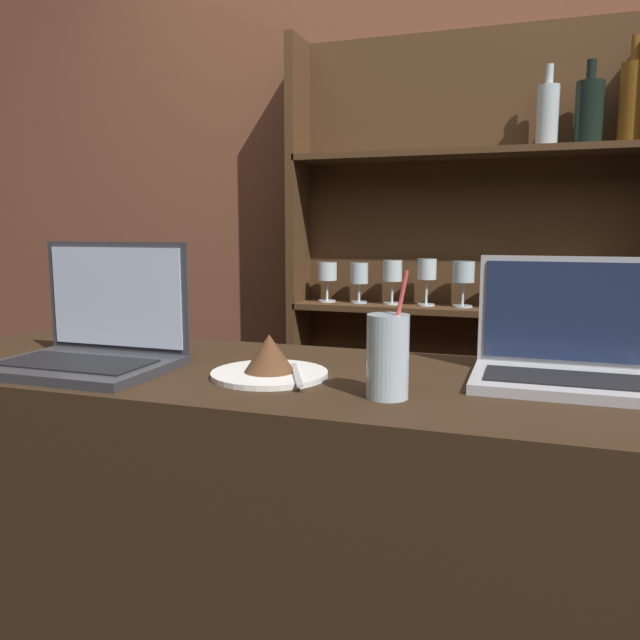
{
  "coord_description": "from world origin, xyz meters",
  "views": [
    {
      "loc": [
        0.2,
        -0.82,
        1.33
      ],
      "look_at": [
        -0.18,
        0.3,
        1.16
      ],
      "focal_mm": 35.0,
      "sensor_mm": 36.0,
      "label": 1
    }
  ],
  "objects_px": {
    "laptop_near": "(94,340)",
    "laptop_far": "(562,355)",
    "water_glass": "(388,356)",
    "cake_plate": "(270,362)"
  },
  "relations": [
    {
      "from": "laptop_far",
      "to": "cake_plate",
      "type": "xyz_separation_m",
      "value": [
        -0.51,
        -0.13,
        -0.02
      ]
    },
    {
      "from": "laptop_far",
      "to": "cake_plate",
      "type": "distance_m",
      "value": 0.53
    },
    {
      "from": "cake_plate",
      "to": "water_glass",
      "type": "xyz_separation_m",
      "value": [
        0.24,
        -0.07,
        0.04
      ]
    },
    {
      "from": "laptop_near",
      "to": "laptop_far",
      "type": "height_order",
      "value": "laptop_near"
    },
    {
      "from": "water_glass",
      "to": "cake_plate",
      "type": "bearing_deg",
      "value": 163.27
    },
    {
      "from": "laptop_far",
      "to": "laptop_near",
      "type": "bearing_deg",
      "value": -169.66
    },
    {
      "from": "laptop_near",
      "to": "cake_plate",
      "type": "distance_m",
      "value": 0.37
    },
    {
      "from": "laptop_far",
      "to": "water_glass",
      "type": "relative_size",
      "value": 1.46
    },
    {
      "from": "laptop_near",
      "to": "laptop_far",
      "type": "relative_size",
      "value": 1.11
    },
    {
      "from": "laptop_far",
      "to": "water_glass",
      "type": "distance_m",
      "value": 0.34
    }
  ]
}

